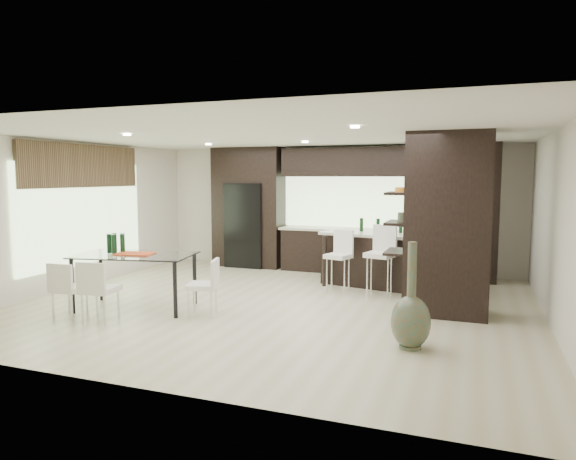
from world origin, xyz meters
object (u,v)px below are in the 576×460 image
at_px(bench, 376,271).
at_px(dining_table, 136,281).
at_px(kitchen_island, 388,260).
at_px(chair_end, 202,290).
at_px(stool_mid, 380,268).
at_px(stool_right, 424,269).
at_px(floor_vase, 411,296).
at_px(stool_left, 338,267).
at_px(chair_near, 100,294).
at_px(chair_far, 70,292).

bearing_deg(bench, dining_table, -130.65).
relative_size(kitchen_island, chair_end, 3.10).
bearing_deg(stool_mid, bench, 118.21).
height_order(stool_mid, stool_right, stool_right).
bearing_deg(stool_mid, kitchen_island, 104.50).
distance_m(stool_mid, chair_end, 3.12).
bearing_deg(floor_vase, kitchen_island, 103.77).
bearing_deg(floor_vase, dining_table, 174.35).
bearing_deg(kitchen_island, stool_right, -37.40).
height_order(stool_mid, chair_end, stool_mid).
height_order(kitchen_island, stool_mid, kitchen_island).
bearing_deg(chair_end, stool_left, -49.98).
xyz_separation_m(dining_table, chair_near, (0.00, -0.80, -0.02)).
distance_m(stool_right, chair_far, 5.56).
xyz_separation_m(kitchen_island, stool_right, (0.74, -0.85, 0.02)).
bearing_deg(stool_mid, chair_near, -124.23).
bearing_deg(kitchen_island, stool_mid, -78.55).
relative_size(bench, chair_near, 1.54).
bearing_deg(chair_end, floor_vase, -113.89).
bearing_deg(stool_mid, stool_right, 13.55).
distance_m(stool_left, chair_end, 2.66).
distance_m(stool_left, chair_near, 4.02).
bearing_deg(stool_left, kitchen_island, 64.39).
xyz_separation_m(stool_right, chair_far, (-4.70, -2.96, -0.14)).
xyz_separation_m(floor_vase, chair_end, (-3.07, 0.42, -0.26)).
relative_size(stool_left, floor_vase, 0.69).
bearing_deg(dining_table, stool_right, 16.43).
bearing_deg(stool_left, chair_end, -107.23).
relative_size(floor_vase, dining_table, 0.72).
xyz_separation_m(chair_near, chair_end, (1.18, 0.80, -0.02)).
distance_m(stool_mid, floor_vase, 2.74).
bearing_deg(stool_mid, chair_end, -120.99).
distance_m(stool_mid, chair_near, 4.53).
bearing_deg(chair_end, chair_near, 108.09).
relative_size(stool_left, bench, 0.71).
distance_m(kitchen_island, stool_mid, 0.84).
bearing_deg(floor_vase, chair_near, -174.87).
bearing_deg(stool_right, bench, 133.43).
height_order(stool_left, chair_far, stool_left).
distance_m(stool_right, bench, 1.45).
bearing_deg(dining_table, floor_vase, -16.90).
bearing_deg(bench, stool_right, -42.23).
xyz_separation_m(stool_left, stool_right, (1.48, -0.03, 0.07)).
bearing_deg(stool_right, chair_far, -148.22).
distance_m(bench, dining_table, 4.50).
xyz_separation_m(stool_right, chair_near, (-4.15, -2.98, -0.11)).
distance_m(bench, chair_far, 5.45).
relative_size(floor_vase, chair_far, 1.69).
bearing_deg(kitchen_island, chair_near, -120.23).
distance_m(kitchen_island, bench, 0.40).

